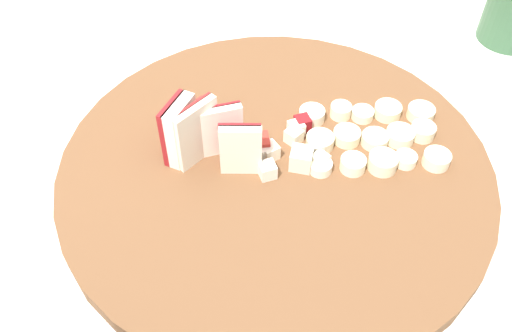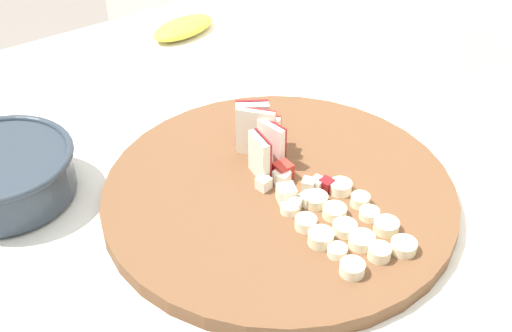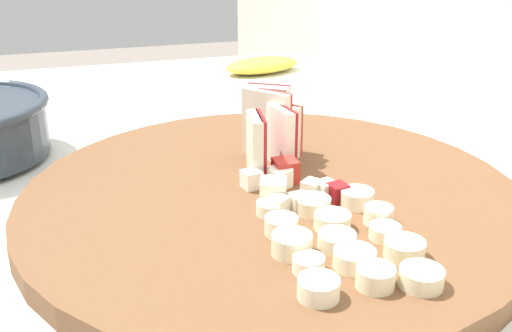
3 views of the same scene
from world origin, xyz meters
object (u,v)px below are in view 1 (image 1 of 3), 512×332
(cutting_board, at_px, (275,169))
(apple_wedge_fan, at_px, (200,134))
(apple_dice_pile, at_px, (286,148))
(banana_slice_rows, at_px, (374,136))

(cutting_board, distance_m, apple_wedge_fan, 0.09)
(apple_wedge_fan, xyz_separation_m, apple_dice_pile, (0.09, -0.01, -0.02))
(cutting_board, distance_m, banana_slice_rows, 0.11)
(apple_wedge_fan, xyz_separation_m, banana_slice_rows, (0.18, -0.00, -0.02))
(apple_wedge_fan, bearing_deg, apple_dice_pile, -6.82)
(banana_slice_rows, bearing_deg, apple_dice_pile, -174.90)
(cutting_board, height_order, banana_slice_rows, banana_slice_rows)
(apple_dice_pile, distance_m, banana_slice_rows, 0.10)
(apple_wedge_fan, height_order, apple_dice_pile, apple_wedge_fan)
(cutting_board, relative_size, banana_slice_rows, 2.91)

